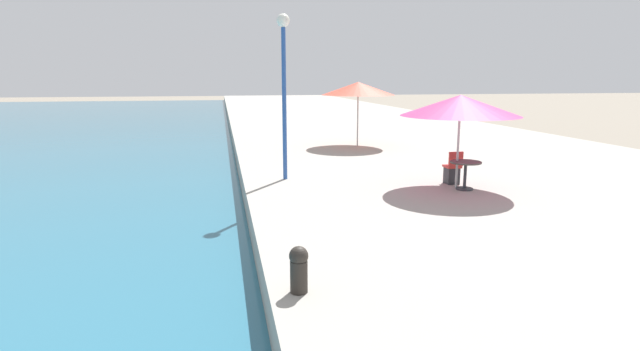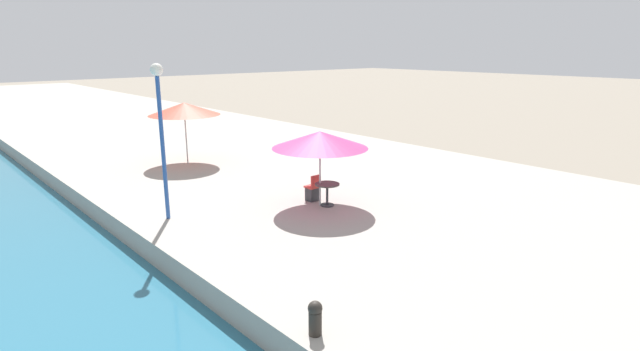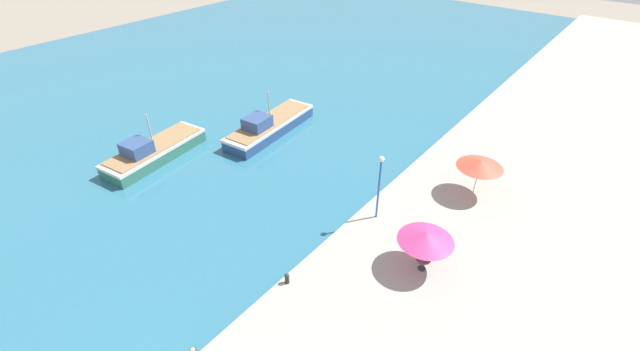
# 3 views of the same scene
# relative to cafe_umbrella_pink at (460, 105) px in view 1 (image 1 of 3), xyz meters

# --- Properties ---
(quay_promenade) EXTENTS (16.00, 90.00, 0.69)m
(quay_promenade) POSITION_rel_cafe_umbrella_pink_xyz_m (2.54, 21.83, -2.51)
(quay_promenade) COLOR #A39E93
(quay_promenade) RESTS_ON ground_plane
(cafe_umbrella_pink) EXTENTS (3.05, 3.05, 2.43)m
(cafe_umbrella_pink) POSITION_rel_cafe_umbrella_pink_xyz_m (0.00, 0.00, 0.00)
(cafe_umbrella_pink) COLOR #B7B7B7
(cafe_umbrella_pink) RESTS_ON quay_promenade
(cafe_umbrella_white) EXTENTS (3.07, 3.07, 2.67)m
(cafe_umbrella_white) POSITION_rel_cafe_umbrella_pink_xyz_m (-0.36, 8.47, 0.23)
(cafe_umbrella_white) COLOR #B7B7B7
(cafe_umbrella_white) RESTS_ON quay_promenade
(cafe_table) EXTENTS (0.80, 0.80, 0.74)m
(cafe_table) POSITION_rel_cafe_umbrella_pink_xyz_m (0.15, -0.18, -1.63)
(cafe_table) COLOR #333338
(cafe_table) RESTS_ON quay_promenade
(cafe_chair_left) EXTENTS (0.40, 0.43, 0.91)m
(cafe_chair_left) POSITION_rel_cafe_umbrella_pink_xyz_m (0.14, 0.54, -1.84)
(cafe_chair_left) COLOR #2D2D33
(cafe_chair_left) RESTS_ON quay_promenade
(mooring_bollard) EXTENTS (0.26, 0.26, 0.65)m
(mooring_bollard) POSITION_rel_cafe_umbrella_pink_xyz_m (-5.05, -5.58, -1.82)
(mooring_bollard) COLOR #2D2823
(mooring_bollard) RESTS_ON quay_promenade
(lamppost) EXTENTS (0.36, 0.36, 4.56)m
(lamppost) POSITION_rel_cafe_umbrella_pink_xyz_m (-4.26, 2.08, 0.93)
(lamppost) COLOR #28519E
(lamppost) RESTS_ON quay_promenade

